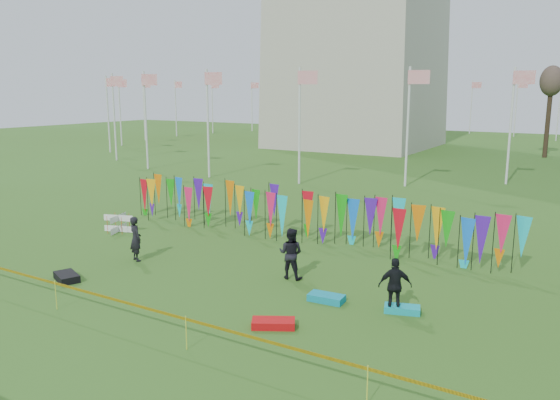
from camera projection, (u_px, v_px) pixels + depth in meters
The scene contains 12 objects.
ground at pixel (166, 295), 17.40m from camera, with size 160.00×160.00×0.00m, color #305618.
flagpole_ring at pixel (357, 112), 64.04m from camera, with size 57.40×56.16×8.00m.
banner_row at pixel (295, 213), 23.67m from camera, with size 18.64×0.64×2.10m.
caution_tape_near at pixel (96, 296), 15.23m from camera, with size 26.00×0.02×0.90m.
box_kite at pixel (118, 223), 25.13m from camera, with size 0.74×0.74×0.82m.
person_left at pixel (136, 239), 20.81m from camera, with size 0.63×0.46×1.73m, color black.
person_mid at pixel (291, 253), 18.82m from camera, with size 0.87×0.54×1.79m, color black.
person_right at pixel (395, 286), 15.90m from camera, with size 0.97×0.55×1.66m, color black.
kite_bag_turquoise at pixel (326, 298), 16.87m from camera, with size 1.10×0.55×0.22m, color #0B90AC.
kite_bag_red at pixel (273, 323), 15.03m from camera, with size 1.18×0.54×0.22m, color red.
kite_bag_black at pixel (67, 277), 18.74m from camera, with size 1.07×0.62×0.25m, color black.
kite_bag_teal at pixel (402, 309), 16.04m from camera, with size 1.03×0.49×0.20m, color #0DAAB8.
Camera 1 is at (11.59, -12.24, 6.39)m, focal length 35.00 mm.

